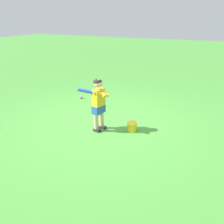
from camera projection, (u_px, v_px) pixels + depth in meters
name	position (u px, v px, depth m)	size (l,w,h in m)	color
ground_plane	(104.00, 124.00, 5.11)	(40.00, 40.00, 0.00)	#479338
child_batter	(98.00, 100.00, 4.59)	(0.35, 0.62, 1.08)	#232328
play_ball_far_right	(81.00, 97.00, 6.63)	(0.08, 0.08, 0.08)	pink
toy_bucket	(132.00, 126.00, 4.76)	(0.22, 0.22, 0.19)	yellow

